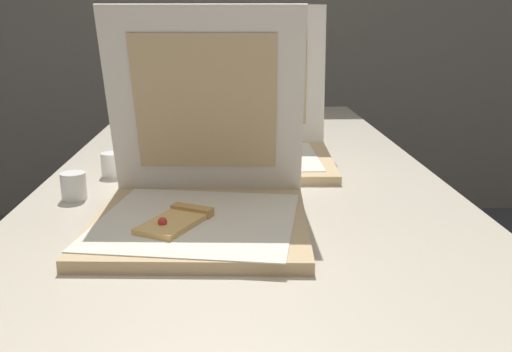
% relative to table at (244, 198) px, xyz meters
% --- Properties ---
extents(table, '(0.94, 2.34, 0.73)m').
position_rel_table_xyz_m(table, '(0.00, 0.00, 0.00)').
color(table, '#BCB29E').
rests_on(table, ground).
extents(pizza_box_front, '(0.41, 0.42, 0.40)m').
position_rel_table_xyz_m(pizza_box_front, '(-0.09, -0.29, 0.10)').
color(pizza_box_front, tan).
rests_on(pizza_box_front, table).
extents(pizza_box_middle, '(0.41, 0.44, 0.41)m').
position_rel_table_xyz_m(pizza_box_middle, '(0.04, 0.20, 0.10)').
color(pizza_box_middle, tan).
rests_on(pizza_box_middle, table).
extents(cup_white_near_center, '(0.05, 0.05, 0.06)m').
position_rel_table_xyz_m(cup_white_near_center, '(-0.36, -0.13, 0.07)').
color(cup_white_near_center, white).
rests_on(cup_white_near_center, table).
extents(cup_white_mid, '(0.05, 0.05, 0.06)m').
position_rel_table_xyz_m(cup_white_mid, '(-0.32, 0.06, 0.07)').
color(cup_white_mid, white).
rests_on(cup_white_mid, table).
extents(cup_white_far, '(0.05, 0.05, 0.06)m').
position_rel_table_xyz_m(cup_white_far, '(-0.19, 0.37, 0.07)').
color(cup_white_far, white).
rests_on(cup_white_far, table).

